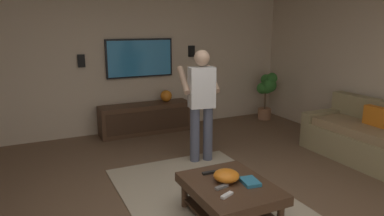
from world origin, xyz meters
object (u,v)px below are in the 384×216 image
(person_standing, at_px, (201,99))
(vase_round, at_px, (166,96))
(media_console, at_px, (146,118))
(remote_black, at_px, (209,173))
(potted_plant_tall, at_px, (267,90))
(wall_speaker_left, at_px, (192,51))
(bowl, at_px, (226,176))
(couch, at_px, (370,140))
(remote_grey, at_px, (222,187))
(book, at_px, (250,182))
(remote_white, at_px, (227,195))
(wall_speaker_right, at_px, (81,61))
(tv, at_px, (140,58))
(coffee_table, at_px, (230,193))

(person_standing, height_order, vase_round, person_standing)
(vase_round, bearing_deg, media_console, 94.89)
(person_standing, relative_size, remote_black, 10.93)
(potted_plant_tall, xyz_separation_m, wall_speaker_left, (0.45, 1.55, 0.83))
(person_standing, height_order, bowl, person_standing)
(couch, bearing_deg, vase_round, -52.78)
(couch, distance_m, remote_grey, 2.91)
(person_standing, bearing_deg, couch, -105.70)
(book, bearing_deg, person_standing, 178.44)
(potted_plant_tall, bearing_deg, bowl, 137.03)
(remote_white, relative_size, book, 0.68)
(bowl, height_order, wall_speaker_right, wall_speaker_right)
(media_console, height_order, potted_plant_tall, potted_plant_tall)
(tv, bearing_deg, remote_black, -4.42)
(remote_grey, distance_m, book, 0.32)
(remote_black, distance_m, book, 0.47)
(couch, distance_m, tv, 4.09)
(potted_plant_tall, height_order, remote_white, potted_plant_tall)
(media_console, xyz_separation_m, tv, (0.24, 0.00, 1.10))
(remote_grey, relative_size, book, 0.68)
(book, bearing_deg, wall_speaker_left, 171.86)
(coffee_table, distance_m, media_console, 3.27)
(person_standing, bearing_deg, tv, 18.84)
(person_standing, distance_m, book, 1.76)
(potted_plant_tall, relative_size, bowl, 3.74)
(remote_white, xyz_separation_m, wall_speaker_right, (3.74, 0.71, 0.96))
(vase_round, xyz_separation_m, wall_speaker_right, (0.22, 1.48, 0.71))
(potted_plant_tall, relative_size, remote_grey, 6.73)
(wall_speaker_left, bearing_deg, vase_round, 108.72)
(couch, height_order, remote_grey, couch)
(person_standing, bearing_deg, remote_white, 170.28)
(potted_plant_tall, relative_size, wall_speaker_left, 4.59)
(vase_round, distance_m, wall_speaker_right, 1.66)
(potted_plant_tall, bearing_deg, media_console, 85.70)
(potted_plant_tall, distance_m, vase_round, 2.20)
(couch, relative_size, bowl, 7.05)
(vase_round, xyz_separation_m, wall_speaker_left, (0.22, -0.64, 0.81))
(tv, distance_m, vase_round, 0.86)
(couch, distance_m, remote_white, 2.98)
(couch, distance_m, potted_plant_tall, 2.59)
(couch, xyz_separation_m, tv, (3.01, 2.56, 1.06))
(remote_black, bearing_deg, remote_white, 83.26)
(bowl, bearing_deg, remote_grey, 133.29)
(bowl, bearing_deg, vase_round, -10.63)
(person_standing, relative_size, wall_speaker_left, 7.45)
(vase_round, bearing_deg, book, 172.99)
(wall_speaker_left, bearing_deg, media_console, 103.31)
(tv, height_order, remote_black, tv)
(person_standing, xyz_separation_m, book, (-1.66, 0.29, -0.51))
(media_console, distance_m, book, 3.35)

